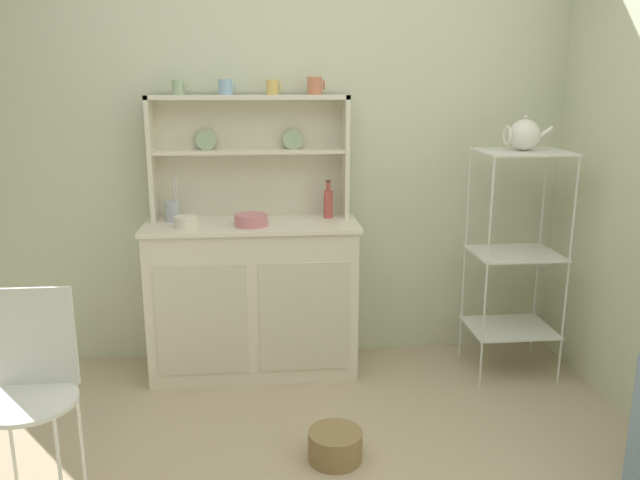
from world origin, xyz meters
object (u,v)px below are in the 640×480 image
(jam_bottle, at_px, (328,203))
(utensil_jar, at_px, (173,211))
(hutch_shelf_unit, at_px, (250,146))
(porcelain_teapot, at_px, (524,135))
(bakers_rack, at_px, (516,243))
(bowl_mixing_large, at_px, (186,222))
(hutch_cabinet, at_px, (253,296))
(cup_sage_0, at_px, (178,87))
(wire_chair, at_px, (31,378))
(floor_basket, at_px, (335,445))

(jam_bottle, bearing_deg, utensil_jar, -179.42)
(hutch_shelf_unit, height_order, porcelain_teapot, hutch_shelf_unit)
(jam_bottle, relative_size, porcelain_teapot, 0.84)
(bakers_rack, xyz_separation_m, utensil_jar, (-1.85, 0.22, 0.17))
(bowl_mixing_large, distance_m, porcelain_teapot, 1.82)
(hutch_cabinet, relative_size, cup_sage_0, 14.60)
(jam_bottle, xyz_separation_m, porcelain_teapot, (1.00, -0.23, 0.39))
(porcelain_teapot, bearing_deg, utensil_jar, 173.26)
(wire_chair, height_order, floor_basket, wire_chair)
(bakers_rack, bearing_deg, wire_chair, -157.21)
(floor_basket, relative_size, jam_bottle, 1.11)
(bakers_rack, relative_size, cup_sage_0, 15.84)
(utensil_jar, bearing_deg, bowl_mixing_large, -59.48)
(bakers_rack, bearing_deg, floor_basket, -143.88)
(bakers_rack, height_order, porcelain_teapot, porcelain_teapot)
(hutch_cabinet, height_order, floor_basket, hutch_cabinet)
(hutch_shelf_unit, height_order, wire_chair, hutch_shelf_unit)
(floor_basket, height_order, utensil_jar, utensil_jar)
(floor_basket, bearing_deg, cup_sage_0, 124.48)
(cup_sage_0, bearing_deg, bakers_rack, -8.36)
(bakers_rack, height_order, jam_bottle, bakers_rack)
(bakers_rack, distance_m, wire_chair, 2.45)
(floor_basket, bearing_deg, bowl_mixing_large, 129.03)
(jam_bottle, xyz_separation_m, utensil_jar, (-0.85, -0.01, -0.03))
(cup_sage_0, distance_m, porcelain_teapot, 1.83)
(cup_sage_0, xyz_separation_m, porcelain_teapot, (1.79, -0.26, -0.24))
(bowl_mixing_large, bearing_deg, cup_sage_0, 98.38)
(utensil_jar, height_order, porcelain_teapot, porcelain_teapot)
(jam_bottle, distance_m, porcelain_teapot, 1.10)
(bakers_rack, xyz_separation_m, cup_sage_0, (-1.79, 0.26, 0.82))
(jam_bottle, bearing_deg, cup_sage_0, 177.40)
(wire_chair, relative_size, bowl_mixing_large, 6.73)
(hutch_shelf_unit, relative_size, floor_basket, 4.55)
(bakers_rack, bearing_deg, porcelain_teapot, -180.00)
(wire_chair, height_order, cup_sage_0, cup_sage_0)
(wire_chair, distance_m, jam_bottle, 1.76)
(utensil_jar, xyz_separation_m, porcelain_teapot, (1.85, -0.22, 0.41))
(cup_sage_0, bearing_deg, porcelain_teapot, -8.37)
(jam_bottle, relative_size, utensil_jar, 0.87)
(wire_chair, xyz_separation_m, utensil_jar, (0.39, 1.16, 0.40))
(hutch_shelf_unit, height_order, utensil_jar, hutch_shelf_unit)
(wire_chair, distance_m, porcelain_teapot, 2.57)
(hutch_cabinet, distance_m, wire_chair, 1.36)
(cup_sage_0, bearing_deg, jam_bottle, -2.60)
(wire_chair, xyz_separation_m, cup_sage_0, (0.45, 1.21, 1.05))
(hutch_shelf_unit, distance_m, utensil_jar, 0.55)
(porcelain_teapot, bearing_deg, bowl_mixing_large, 177.79)
(cup_sage_0, distance_m, utensil_jar, 0.66)
(utensil_jar, bearing_deg, hutch_shelf_unit, 11.49)
(bakers_rack, height_order, cup_sage_0, cup_sage_0)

